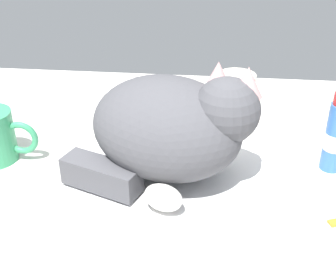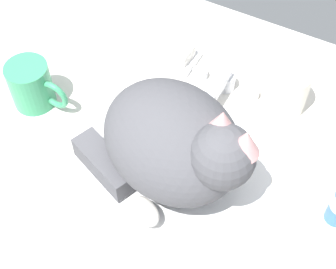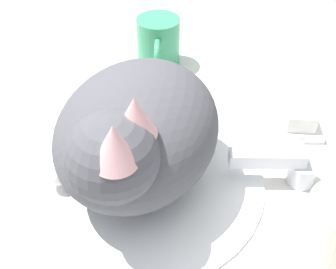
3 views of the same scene
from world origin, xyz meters
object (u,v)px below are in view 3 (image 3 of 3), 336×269
faucet (289,169)px  soap_bar (298,111)px  cat (134,134)px  rinse_cup (335,231)px  coffee_mug (158,43)px

faucet → soap_bar: (-11.68, 3.56, 0.16)cm
cat → soap_bar: cat is taller
cat → soap_bar: size_ratio=4.16×
soap_bar → cat: bearing=-61.1°
faucet → cat: size_ratio=0.44×
faucet → soap_bar: 12.21cm
cat → rinse_cup: 24.42cm
cat → coffee_mug: cat is taller
cat → coffee_mug: size_ratio=2.60×
faucet → rinse_cup: 11.43cm
coffee_mug → soap_bar: size_ratio=1.60×
soap_bar → rinse_cup: bearing=-3.0°
cat → soap_bar: (-12.73, 23.03, -6.33)cm
faucet → rinse_cup: size_ratio=1.52×
faucet → soap_bar: faucet is taller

